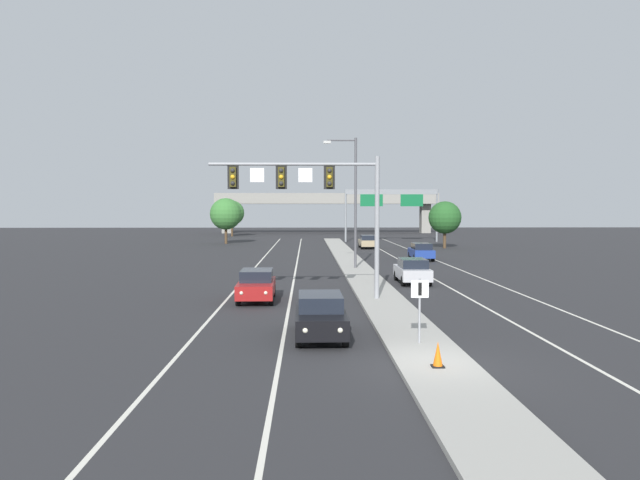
{
  "coord_description": "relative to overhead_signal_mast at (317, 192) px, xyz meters",
  "views": [
    {
      "loc": [
        -3.85,
        -17.35,
        4.72
      ],
      "look_at": [
        -3.2,
        11.19,
        3.2
      ],
      "focal_mm": 33.15,
      "sensor_mm": 36.0,
      "label": 1
    }
  ],
  "objects": [
    {
      "name": "car_oncoming_red",
      "position": [
        -3.09,
        0.35,
        -4.72
      ],
      "size": [
        1.89,
        4.5,
        1.58
      ],
      "color": "maroon",
      "rests_on": "ground"
    },
    {
      "name": "traffic_cone_median_nose",
      "position": [
        3.27,
        -13.03,
        -5.03
      ],
      "size": [
        0.36,
        0.36,
        0.74
      ],
      "color": "black",
      "rests_on": "median_island"
    },
    {
      "name": "edge_stripe_right",
      "position": [
        11.33,
        12.58,
        -5.53
      ],
      "size": [
        0.14,
        100.0,
        0.01
      ],
      "primitive_type": "cube",
      "color": "silver",
      "rests_on": "ground"
    },
    {
      "name": "street_lamp_median",
      "position": [
        3.03,
        15.71,
        0.26
      ],
      "size": [
        2.58,
        0.28,
        10.0
      ],
      "color": "#4C4C51",
      "rests_on": "median_island"
    },
    {
      "name": "overhead_signal_mast",
      "position": [
        0.0,
        0.0,
        0.0
      ],
      "size": [
        8.58,
        0.44,
        7.2
      ],
      "color": "gray",
      "rests_on": "median_island"
    },
    {
      "name": "car_receding_silver",
      "position": [
        6.15,
        7.19,
        -4.72
      ],
      "size": [
        1.86,
        4.48,
        1.58
      ],
      "color": "#B7B7BC",
      "rests_on": "ground"
    },
    {
      "name": "car_oncoming_black",
      "position": [
        -0.02,
        -8.34,
        -4.72
      ],
      "size": [
        1.86,
        4.49,
        1.58
      ],
      "color": "black",
      "rests_on": "ground"
    },
    {
      "name": "lane_stripe_receding_center",
      "position": [
        8.03,
        12.58,
        -5.53
      ],
      "size": [
        0.14,
        100.0,
        0.01
      ],
      "primitive_type": "cube",
      "color": "silver",
      "rests_on": "ground"
    },
    {
      "name": "tree_far_right_b",
      "position": [
        15.94,
        40.12,
        -1.88
      ],
      "size": [
        3.87,
        3.87,
        5.6
      ],
      "color": "#4C3823",
      "rests_on": "ground"
    },
    {
      "name": "lane_stripe_oncoming_center",
      "position": [
        -1.37,
        12.58,
        -5.53
      ],
      "size": [
        0.14,
        100.0,
        0.01
      ],
      "primitive_type": "cube",
      "color": "silver",
      "rests_on": "ground"
    },
    {
      "name": "median_island",
      "position": [
        3.33,
        5.58,
        -5.46
      ],
      "size": [
        2.4,
        110.0,
        0.15
      ],
      "primitive_type": "cube",
      "color": "#9E9B93",
      "rests_on": "ground"
    },
    {
      "name": "car_receding_tan",
      "position": [
        6.69,
        40.07,
        -4.72
      ],
      "size": [
        1.83,
        4.47,
        1.58
      ],
      "color": "tan",
      "rests_on": "ground"
    },
    {
      "name": "median_sign_post",
      "position": [
        3.32,
        -9.97,
        -3.95
      ],
      "size": [
        0.6,
        0.1,
        2.2
      ],
      "color": "gray",
      "rests_on": "median_island"
    },
    {
      "name": "highway_sign_gantry",
      "position": [
        11.53,
        53.8,
        0.63
      ],
      "size": [
        13.28,
        0.42,
        7.5
      ],
      "color": "gray",
      "rests_on": "ground"
    },
    {
      "name": "tree_far_left_b",
      "position": [
        -13.26,
        71.19,
        -1.55
      ],
      "size": [
        4.22,
        4.22,
        6.11
      ],
      "color": "#4C3823",
      "rests_on": "ground"
    },
    {
      "name": "car_receding_blue",
      "position": [
        9.97,
        23.89,
        -4.72
      ],
      "size": [
        1.89,
        4.5,
        1.58
      ],
      "color": "navy",
      "rests_on": "ground"
    },
    {
      "name": "ground_plane",
      "position": [
        3.33,
        -12.42,
        -5.54
      ],
      "size": [
        260.0,
        260.0,
        0.0
      ],
      "primitive_type": "plane",
      "color": "#28282B"
    },
    {
      "name": "edge_stripe_left",
      "position": [
        -4.67,
        12.58,
        -5.53
      ],
      "size": [
        0.14,
        100.0,
        0.01
      ],
      "primitive_type": "cube",
      "color": "silver",
      "rests_on": "ground"
    },
    {
      "name": "tree_far_left_c",
      "position": [
        -11.37,
        49.71,
        -1.53
      ],
      "size": [
        4.24,
        4.24,
        6.14
      ],
      "color": "#4C3823",
      "rests_on": "ground"
    },
    {
      "name": "overpass_bridge",
      "position": [
        3.33,
        84.38,
        0.25
      ],
      "size": [
        42.4,
        6.4,
        7.65
      ],
      "color": "gray",
      "rests_on": "ground"
    }
  ]
}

